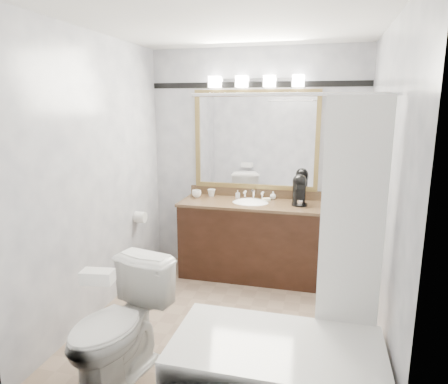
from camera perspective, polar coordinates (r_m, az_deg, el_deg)
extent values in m
cube|color=gray|center=(3.74, 0.60, -18.05)|extent=(2.40, 2.60, 0.01)
cube|color=white|center=(3.28, 0.70, 23.22)|extent=(2.40, 2.60, 0.01)
cube|color=silver|center=(4.55, 4.52, 4.27)|extent=(2.40, 0.01, 2.50)
cube|color=silver|center=(2.08, -7.88, -5.60)|extent=(2.40, 0.01, 2.50)
cube|color=silver|center=(3.75, -17.56, 2.01)|extent=(0.01, 2.60, 2.50)
cube|color=silver|center=(3.23, 21.91, 0.08)|extent=(0.01, 2.60, 2.50)
cube|color=black|center=(4.47, 3.70, -6.96)|extent=(1.50, 0.55, 0.82)
cube|color=brown|center=(4.35, 3.78, -1.67)|extent=(1.53, 0.58, 0.03)
cube|color=brown|center=(4.59, 4.41, -0.09)|extent=(1.53, 0.03, 0.10)
ellipsoid|color=white|center=(4.35, 3.78, -1.86)|extent=(0.44, 0.34, 0.14)
cube|color=olive|center=(4.48, 4.64, 14.09)|extent=(1.40, 0.04, 0.05)
cube|color=olive|center=(4.57, 4.41, 0.82)|extent=(1.40, 0.04, 0.05)
cube|color=olive|center=(4.66, -3.76, 7.57)|extent=(0.05, 0.04, 1.00)
cube|color=olive|center=(4.43, 13.22, 7.03)|extent=(0.05, 0.04, 1.00)
cube|color=white|center=(4.50, 4.54, 7.39)|extent=(1.30, 0.01, 1.00)
cube|color=silver|center=(4.48, 4.65, 15.69)|extent=(0.90, 0.05, 0.03)
cube|color=white|center=(4.52, -1.31, 15.44)|extent=(0.12, 0.12, 0.12)
cube|color=white|center=(4.45, 2.56, 15.48)|extent=(0.12, 0.12, 0.12)
cube|color=white|center=(4.40, 6.53, 15.45)|extent=(0.12, 0.12, 0.12)
cube|color=white|center=(4.37, 10.57, 15.35)|extent=(0.12, 0.12, 0.12)
cube|color=black|center=(4.50, 4.69, 15.04)|extent=(2.40, 0.01, 0.06)
cube|color=white|center=(2.78, 7.38, -24.51)|extent=(1.30, 0.72, 0.45)
cylinder|color=silver|center=(2.60, 9.50, 13.58)|extent=(1.30, 0.02, 0.02)
cube|color=white|center=(2.69, 17.86, -3.62)|extent=(0.40, 0.04, 1.55)
cylinder|color=white|center=(4.41, -11.86, -3.53)|extent=(0.11, 0.12, 0.12)
imported|color=white|center=(2.97, -14.91, -17.97)|extent=(0.62, 0.88, 0.82)
cube|color=white|center=(2.61, -17.61, -11.45)|extent=(0.21, 0.13, 0.08)
cylinder|color=black|center=(4.27, 10.72, -1.78)|extent=(0.17, 0.17, 0.02)
cylinder|color=black|center=(4.30, 10.67, -0.05)|extent=(0.14, 0.14, 0.24)
sphere|color=black|center=(4.27, 10.74, 1.52)|extent=(0.14, 0.14, 0.14)
cube|color=black|center=(4.21, 10.87, 0.78)|extent=(0.11, 0.11, 0.05)
cylinder|color=silver|center=(4.25, 10.78, -1.48)|extent=(0.06, 0.06, 0.06)
imported|color=white|center=(4.58, -3.94, -0.23)|extent=(0.12, 0.12, 0.08)
imported|color=white|center=(4.60, -1.81, -0.12)|extent=(0.12, 0.12, 0.08)
imported|color=white|center=(4.52, 1.97, -0.32)|extent=(0.05, 0.05, 0.09)
imported|color=white|center=(4.50, 7.01, -0.47)|extent=(0.09, 0.09, 0.09)
cube|color=#EDEAC3|center=(4.43, 6.03, -1.05)|extent=(0.10, 0.09, 0.03)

